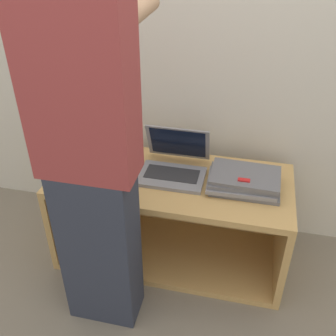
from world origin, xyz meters
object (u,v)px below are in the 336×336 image
Objects in this scene: laptop_open at (174,165)px; person at (90,162)px; laptop_stack_right at (244,181)px; laptop_stack_left at (104,165)px.

laptop_open is 0.20× the size of person.
laptop_open is at bearing 172.05° from laptop_stack_right.
person reaches higher than laptop_open.
laptop_stack_right reaches higher than laptop_stack_left.
laptop_stack_right is 0.83m from person.
laptop_stack_right is (0.38, -0.05, -0.01)m from laptop_open.
person reaches higher than laptop_stack_right.
laptop_stack_left is (-0.38, -0.06, -0.02)m from laptop_open.
person is (0.14, -0.45, 0.32)m from laptop_stack_left.
laptop_stack_left is at bearing -171.57° from laptop_open.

